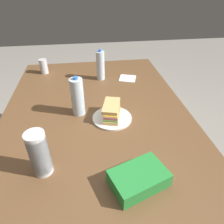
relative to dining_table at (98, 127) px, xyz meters
The scene contains 10 objects.
ground_plane 0.66m from the dining_table, ahead, with size 8.00×8.00×0.00m, color gray.
dining_table is the anchor object (origin of this frame).
paper_plate 0.12m from the dining_table, 101.27° to the right, with size 0.24×0.24×0.01m, color white.
sandwich 0.15m from the dining_table, 98.79° to the right, with size 0.20×0.13×0.08m.
chip_bag 0.52m from the dining_table, 164.33° to the right, with size 0.23×0.15×0.07m, color #268C38.
water_bottle_tall 0.23m from the dining_table, 57.06° to the left, with size 0.08×0.08×0.25m.
plastic_cup_stack 0.49m from the dining_table, 143.66° to the left, with size 0.08×0.08×0.22m.
water_bottle_spare 0.57m from the dining_table, ahead, with size 0.07×0.07×0.24m.
soda_can_silver 0.84m from the dining_table, 29.16° to the left, with size 0.07×0.07×0.12m, color silver.
paper_napkin 0.59m from the dining_table, 29.77° to the right, with size 0.13×0.13×0.01m, color white.
Camera 1 is at (-1.00, 0.05, 1.48)m, focal length 32.82 mm.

